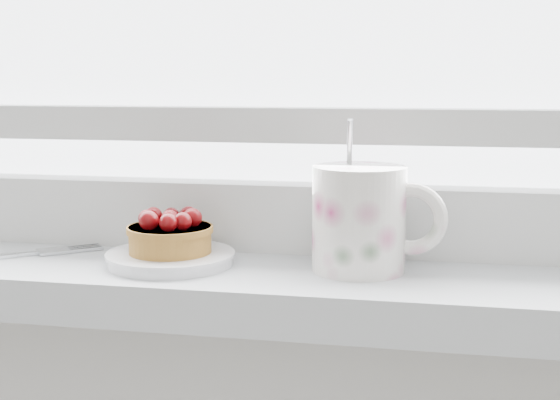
# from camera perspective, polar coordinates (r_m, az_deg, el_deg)

# --- Properties ---
(saucer) EXTENTS (0.12, 0.12, 0.01)m
(saucer) POSITION_cam_1_polar(r_m,az_deg,el_deg) (0.76, -8.01, -4.25)
(saucer) COLOR white
(saucer) RESTS_ON windowsill
(raspberry_tart) EXTENTS (0.08, 0.08, 0.04)m
(raspberry_tart) POSITION_cam_1_polar(r_m,az_deg,el_deg) (0.75, -8.05, -2.44)
(raspberry_tart) COLOR brown
(raspberry_tart) RESTS_ON saucer
(floral_mug) EXTENTS (0.13, 0.09, 0.14)m
(floral_mug) POSITION_cam_1_polar(r_m,az_deg,el_deg) (0.72, 6.06, -1.22)
(floral_mug) COLOR white
(floral_mug) RESTS_ON windowsill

